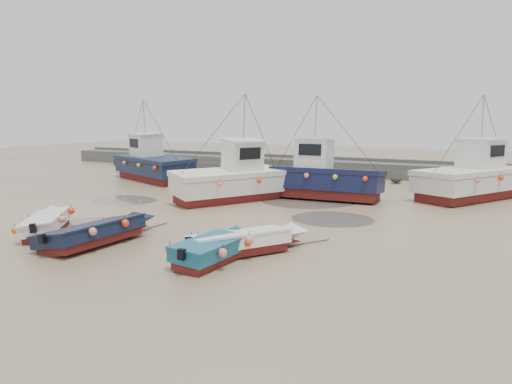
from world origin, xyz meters
TOP-DOWN VIEW (x-y plane):
  - ground at (0.00, 0.00)m, footprint 120.00×120.00m
  - seawall at (0.05, 21.99)m, footprint 60.00×4.92m
  - puddle_a at (-3.54, -1.89)m, footprint 4.17×4.17m
  - puddle_b at (5.42, 4.39)m, footprint 4.03×4.03m
  - puddle_c at (-7.51, 3.72)m, footprint 4.29×4.29m
  - puddle_d at (2.24, 9.40)m, footprint 5.98×5.98m
  - dinghy_0 at (-4.27, -4.19)m, footprint 4.21×5.11m
  - dinghy_1 at (-1.04, -4.45)m, footprint 2.41×6.66m
  - dinghy_2 at (4.33, -4.37)m, footprint 1.92×5.20m
  - dinghy_3 at (4.84, -2.95)m, footprint 3.77×5.50m
  - cabin_boat_0 at (-12.39, 11.88)m, footprint 11.01×6.22m
  - cabin_boat_1 at (-1.43, 6.74)m, footprint 5.71×9.21m
  - cabin_boat_2 at (2.47, 9.64)m, footprint 9.76×3.16m
  - cabin_boat_3 at (10.91, 14.38)m, footprint 6.74×9.99m
  - person at (-4.65, 6.56)m, footprint 0.71×0.62m

SIDE VIEW (x-z plane):
  - ground at x=0.00m, z-range 0.00..0.00m
  - person at x=-4.65m, z-range -0.82..0.82m
  - puddle_a at x=-3.54m, z-range 0.00..0.01m
  - puddle_b at x=5.42m, z-range 0.00..0.01m
  - puddle_c at x=-7.51m, z-range 0.00..0.01m
  - puddle_d at x=2.24m, z-range 0.00..0.01m
  - dinghy_1 at x=-1.04m, z-range -0.18..1.25m
  - dinghy_3 at x=4.84m, z-range -0.17..1.26m
  - dinghy_0 at x=-4.27m, z-range -0.17..1.26m
  - dinghy_2 at x=4.33m, z-range -0.15..1.28m
  - seawall at x=0.05m, z-range -0.12..1.38m
  - cabin_boat_0 at x=-12.39m, z-range -1.81..4.41m
  - cabin_boat_3 at x=10.91m, z-range -1.78..4.44m
  - cabin_boat_1 at x=-1.43m, z-range -1.76..4.46m
  - cabin_boat_2 at x=2.47m, z-range -1.76..4.46m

